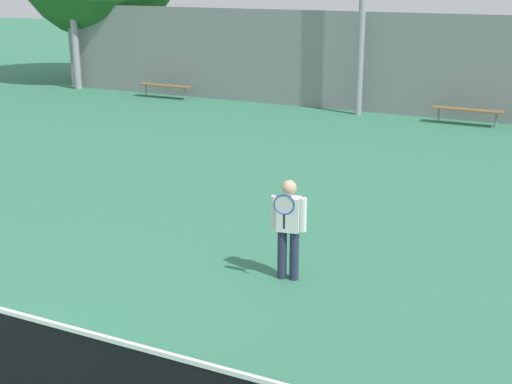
% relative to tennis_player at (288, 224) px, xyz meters
% --- Properties ---
extents(tennis_player, '(0.53, 0.44, 1.54)m').
position_rel_tennis_player_xyz_m(tennis_player, '(0.00, 0.00, 0.00)').
color(tennis_player, '#282D47').
rests_on(tennis_player, ground_plane).
extents(bench_courtside_near, '(2.09, 0.40, 0.48)m').
position_rel_tennis_player_xyz_m(bench_courtside_near, '(-10.49, 12.69, -0.42)').
color(bench_courtside_near, brown).
rests_on(bench_courtside_near, ground_plane).
extents(bench_adjacent_court, '(2.11, 0.40, 0.48)m').
position_rel_tennis_player_xyz_m(bench_adjacent_court, '(0.29, 12.69, -0.42)').
color(bench_adjacent_court, brown).
rests_on(bench_adjacent_court, ground_plane).
extents(back_fence, '(26.23, 0.06, 3.21)m').
position_rel_tennis_player_xyz_m(back_fence, '(-2.25, 13.39, 0.74)').
color(back_fence, gray).
rests_on(back_fence, ground_plane).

